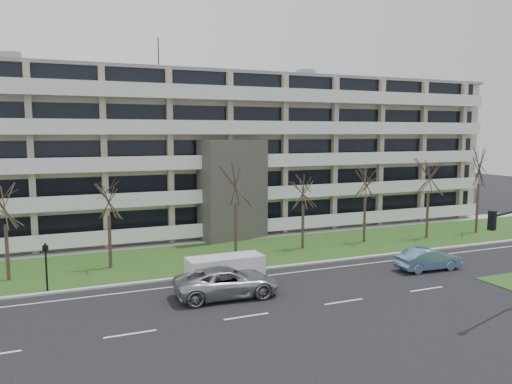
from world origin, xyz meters
name	(u,v)px	position (x,y,z in m)	size (l,w,h in m)	color
ground	(344,302)	(0.00, 0.00, 0.00)	(160.00, 160.00, 0.00)	black
grass_verge	(256,252)	(0.00, 13.00, 0.03)	(90.00, 10.00, 0.06)	#294C19
curb	(283,266)	(0.00, 8.00, 0.06)	(90.00, 0.35, 0.12)	#B2B2AD
sidewalk	(233,238)	(0.00, 18.50, 0.04)	(90.00, 2.00, 0.08)	#B2B2AD
lane_edge_line	(292,272)	(0.00, 6.50, 0.01)	(90.00, 0.12, 0.01)	white
apartment_building	(210,153)	(-0.01, 25.32, 7.61)	(60.50, 15.10, 18.75)	tan
silver_pickup	(227,282)	(-5.86, 3.45, 0.86)	(2.87, 6.21, 1.73)	#A1A4A8
blue_sedan	(428,259)	(9.15, 3.45, 0.77)	(1.63, 4.67, 1.54)	#6887B4
white_van	(226,268)	(-5.20, 5.53, 1.13)	(4.88, 2.06, 1.88)	silver
pedestrian_signal	(46,261)	(-15.67, 8.49, 1.92)	(0.35, 0.32, 3.02)	black
tree_1	(4,202)	(-17.99, 11.91, 5.17)	(3.33, 3.33, 6.66)	#382B21
tree_2	(108,195)	(-11.49, 12.50, 5.30)	(3.41, 3.41, 6.83)	#382B21
tree_3	(235,181)	(-2.37, 11.39, 6.05)	(3.89, 3.89, 7.78)	#382B21
tree_4	(303,188)	(4.01, 12.58, 5.13)	(3.30, 3.30, 6.61)	#382B21
tree_5	(366,178)	(10.13, 12.60, 5.75)	(3.70, 3.70, 7.40)	#382B21
tree_6	(429,173)	(16.45, 11.86, 6.03)	(3.88, 3.88, 7.76)	#382B21
tree_7	(479,164)	(22.59, 11.98, 6.70)	(4.31, 4.31, 8.61)	#382B21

